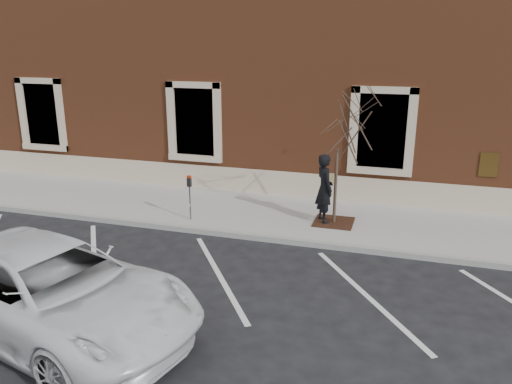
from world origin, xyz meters
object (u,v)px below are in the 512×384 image
(sapling, at_px, (338,128))
(white_truck, at_px, (51,290))
(man, at_px, (324,189))
(parking_meter, at_px, (190,189))

(sapling, distance_m, white_truck, 7.92)
(sapling, height_order, white_truck, sapling)
(man, bearing_deg, sapling, -116.49)
(man, bearing_deg, parking_meter, 72.46)
(sapling, bearing_deg, parking_meter, -166.52)
(sapling, xyz_separation_m, white_truck, (-3.99, -6.55, -1.99))
(man, height_order, sapling, sapling)
(man, height_order, parking_meter, man)
(man, xyz_separation_m, parking_meter, (-3.59, -0.90, -0.08))
(parking_meter, bearing_deg, sapling, -0.06)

